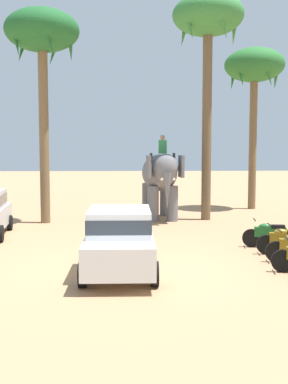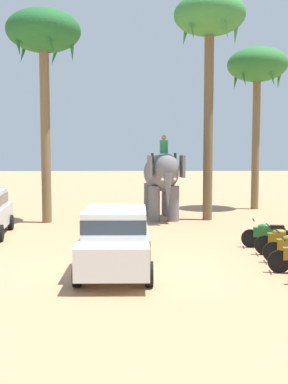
{
  "view_description": "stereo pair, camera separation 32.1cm",
  "coord_description": "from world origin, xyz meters",
  "px_view_note": "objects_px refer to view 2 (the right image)",
  "views": [
    {
      "loc": [
        0.16,
        -12.45,
        3.21
      ],
      "look_at": [
        0.97,
        5.66,
        1.6
      ],
      "focal_mm": 44.23,
      "sensor_mm": 36.0,
      "label": 1
    },
    {
      "loc": [
        0.48,
        -12.46,
        3.21
      ],
      "look_at": [
        0.97,
        5.66,
        1.6
      ],
      "focal_mm": 44.23,
      "sensor_mm": 36.0,
      "label": 2
    }
  ],
  "objects_px": {
    "palm_tree_left_of_road": "(44,38)",
    "elephant_with_mahout": "(162,177)",
    "palm_tree_far_back": "(257,70)",
    "motorcycle_far_in_row": "(269,234)",
    "car_sedan_foreground": "(116,238)",
    "palm_tree_behind_elephant": "(210,24)",
    "motorcycle_fourth_in_row": "(284,240)"
  },
  "relations": [
    {
      "from": "palm_tree_left_of_road",
      "to": "elephant_with_mahout",
      "type": "bearing_deg",
      "value": 9.46
    },
    {
      "from": "palm_tree_left_of_road",
      "to": "palm_tree_far_back",
      "type": "height_order",
      "value": "palm_tree_left_of_road"
    },
    {
      "from": "elephant_with_mahout",
      "to": "palm_tree_far_back",
      "type": "xyz_separation_m",
      "value": [
        5.33,
        3.7,
        5.49
      ]
    },
    {
      "from": "elephant_with_mahout",
      "to": "motorcycle_far_in_row",
      "type": "bearing_deg",
      "value": -64.77
    },
    {
      "from": "car_sedan_foreground",
      "to": "palm_tree_far_back",
      "type": "bearing_deg",
      "value": 61.84
    },
    {
      "from": "car_sedan_foreground",
      "to": "palm_tree_far_back",
      "type": "height_order",
      "value": "palm_tree_far_back"
    },
    {
      "from": "elephant_with_mahout",
      "to": "palm_tree_far_back",
      "type": "bearing_deg",
      "value": 34.77
    },
    {
      "from": "car_sedan_foreground",
      "to": "palm_tree_left_of_road",
      "type": "relative_size",
      "value": 0.45
    },
    {
      "from": "car_sedan_foreground",
      "to": "motorcycle_far_in_row",
      "type": "height_order",
      "value": "car_sedan_foreground"
    },
    {
      "from": "motorcycle_far_in_row",
      "to": "palm_tree_behind_elephant",
      "type": "bearing_deg",
      "value": 99.05
    },
    {
      "from": "motorcycle_far_in_row",
      "to": "palm_tree_left_of_road",
      "type": "relative_size",
      "value": 0.19
    },
    {
      "from": "car_sedan_foreground",
      "to": "palm_tree_behind_elephant",
      "type": "bearing_deg",
      "value": 67.38
    },
    {
      "from": "motorcycle_fourth_in_row",
      "to": "motorcycle_far_in_row",
      "type": "xyz_separation_m",
      "value": [
        -0.16,
        1.07,
        0.0
      ]
    },
    {
      "from": "motorcycle_fourth_in_row",
      "to": "palm_tree_behind_elephant",
      "type": "bearing_deg",
      "value": 99.0
    },
    {
      "from": "elephant_with_mahout",
      "to": "palm_tree_left_of_road",
      "type": "xyz_separation_m",
      "value": [
        -5.17,
        -0.86,
        6.02
      ]
    },
    {
      "from": "palm_tree_left_of_road",
      "to": "palm_tree_far_back",
      "type": "bearing_deg",
      "value": 23.49
    },
    {
      "from": "car_sedan_foreground",
      "to": "elephant_with_mahout",
      "type": "height_order",
      "value": "elephant_with_mahout"
    },
    {
      "from": "car_sedan_foreground",
      "to": "palm_tree_far_back",
      "type": "xyz_separation_m",
      "value": [
        7.15,
        13.36,
        6.55
      ]
    },
    {
      "from": "elephant_with_mahout",
      "to": "motorcycle_fourth_in_row",
      "type": "bearing_deg",
      "value": -66.88
    },
    {
      "from": "motorcycle_fourth_in_row",
      "to": "palm_tree_far_back",
      "type": "height_order",
      "value": "palm_tree_far_back"
    },
    {
      "from": "palm_tree_far_back",
      "to": "motorcycle_fourth_in_row",
      "type": "bearing_deg",
      "value": -100.26
    },
    {
      "from": "motorcycle_fourth_in_row",
      "to": "elephant_with_mahout",
      "type": "bearing_deg",
      "value": 113.12
    },
    {
      "from": "motorcycle_fourth_in_row",
      "to": "palm_tree_behind_elephant",
      "type": "xyz_separation_m",
      "value": [
        -1.18,
        7.42,
        8.36
      ]
    },
    {
      "from": "car_sedan_foreground",
      "to": "palm_tree_left_of_road",
      "type": "bearing_deg",
      "value": 110.82
    },
    {
      "from": "car_sedan_foreground",
      "to": "motorcycle_far_in_row",
      "type": "relative_size",
      "value": 2.31
    },
    {
      "from": "elephant_with_mahout",
      "to": "palm_tree_behind_elephant",
      "type": "height_order",
      "value": "palm_tree_behind_elephant"
    },
    {
      "from": "elephant_with_mahout",
      "to": "palm_tree_far_back",
      "type": "distance_m",
      "value": 8.5
    },
    {
      "from": "car_sedan_foreground",
      "to": "palm_tree_left_of_road",
      "type": "height_order",
      "value": "palm_tree_left_of_road"
    },
    {
      "from": "palm_tree_left_of_road",
      "to": "palm_tree_far_back",
      "type": "xyz_separation_m",
      "value": [
        10.5,
        4.56,
        -0.53
      ]
    },
    {
      "from": "palm_tree_left_of_road",
      "to": "palm_tree_behind_elephant",
      "type": "bearing_deg",
      "value": 4.82
    },
    {
      "from": "motorcycle_far_in_row",
      "to": "palm_tree_left_of_road",
      "type": "bearing_deg",
      "value": 145.27
    },
    {
      "from": "car_sedan_foreground",
      "to": "motorcycle_far_in_row",
      "type": "xyz_separation_m",
      "value": [
        4.93,
        3.06,
        -0.46
      ]
    }
  ]
}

